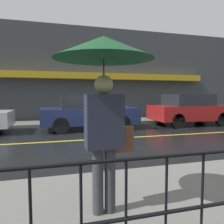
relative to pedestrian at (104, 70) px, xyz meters
The scene contains 9 objects.
ground_plane 5.19m from the pedestrian, 86.01° to the left, with size 80.00×80.00×0.00m, color black.
sidewalk_near 1.80m from the pedestrian, 22.08° to the left, with size 28.00×2.48×0.13m.
sidewalk_far 9.44m from the pedestrian, 87.91° to the left, with size 28.00×1.92×0.13m.
lane_marking 5.19m from the pedestrian, 86.01° to the left, with size 25.20×0.12×0.01m.
building_storefront 10.39m from the pedestrian, 88.13° to the left, with size 28.00×0.85×5.45m.
railing_foreground 1.45m from the pedestrian, 68.39° to the right, with size 12.00×0.04×0.92m.
pedestrian is the anchor object (origin of this frame).
car_navy 7.30m from the pedestrian, 82.01° to the left, with size 4.14×1.95×1.51m.
car_red 9.52m from the pedestrian, 49.07° to the left, with size 3.98×1.87×1.56m.
Camera 1 is at (-0.93, -7.31, 1.55)m, focal length 35.00 mm.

